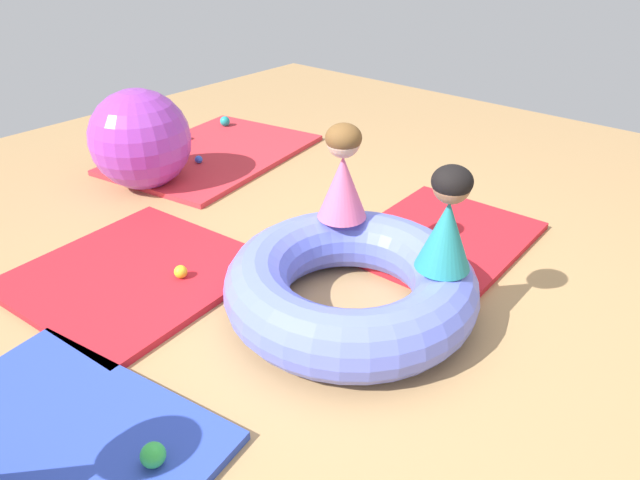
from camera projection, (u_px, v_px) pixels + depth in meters
ground_plane at (337, 322)px, 2.86m from camera, size 8.00×8.00×0.00m
gym_mat_far_right at (135, 274)px, 3.20m from camera, size 1.26×1.23×0.04m
gym_mat_far_left at (441, 238)px, 3.55m from camera, size 1.17×0.94×0.04m
gym_mat_center_rear at (214, 154)px, 4.78m from camera, size 1.79×1.39×0.04m
inflatable_cushion at (351, 285)px, 2.85m from camera, size 1.26×1.26×0.32m
child_in_teal at (447, 220)px, 2.58m from camera, size 0.29×0.29×0.51m
child_in_pink at (343, 173)px, 3.02m from camera, size 0.32×0.32×0.52m
play_ball_orange at (380, 222)px, 3.59m from camera, size 0.10×0.10×0.10m
play_ball_blue at (199, 159)px, 4.55m from camera, size 0.06×0.06×0.06m
play_ball_yellow at (181, 272)px, 3.11m from camera, size 0.07×0.07×0.07m
play_ball_teal at (225, 121)px, 5.33m from camera, size 0.09×0.09×0.09m
play_ball_red at (183, 136)px, 5.00m from camera, size 0.08×0.08×0.08m
play_ball_green at (153, 455)px, 2.05m from camera, size 0.09×0.09×0.09m
exercise_ball_large at (140, 140)px, 4.10m from camera, size 0.72×0.72×0.72m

